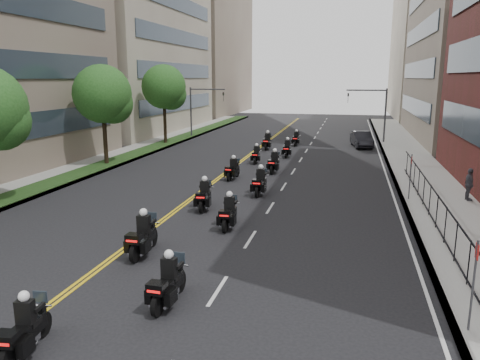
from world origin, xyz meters
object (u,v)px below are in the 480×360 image
object	(u,v)px
motorcycle_4	(204,196)
motorcycle_6	(233,170)
motorcycle_3	(229,214)
motorcycle_8	(256,155)
motorcycle_7	(274,163)
motorcycle_11	(296,139)
motorcycle_10	(267,142)
motorcycle_9	(287,149)
motorcycle_0	(24,330)
pedestrian_c	(469,184)
motorcycle_1	(168,284)
motorcycle_2	(143,237)
motorcycle_5	(260,183)
parked_sedan	(362,139)

from	to	relation	value
motorcycle_4	motorcycle_6	distance (m)	7.43
motorcycle_3	motorcycle_8	distance (m)	16.54
motorcycle_4	motorcycle_7	bearing A→B (deg)	72.98
motorcycle_7	motorcycle_11	distance (m)	14.00
motorcycle_10	motorcycle_9	bearing A→B (deg)	-58.33
motorcycle_0	motorcycle_6	xyz separation A→B (m)	(0.01, 20.88, -0.00)
motorcycle_6	motorcycle_3	bearing A→B (deg)	-70.85
motorcycle_3	motorcycle_7	distance (m)	12.91
motorcycle_6	motorcycle_10	size ratio (longest dim) A/B	0.90
pedestrian_c	motorcycle_0	bearing A→B (deg)	136.16
motorcycle_1	motorcycle_4	size ratio (longest dim) A/B	0.98
motorcycle_3	motorcycle_4	size ratio (longest dim) A/B	0.97
motorcycle_2	motorcycle_4	world-z (taller)	motorcycle_2
motorcycle_5	motorcycle_9	xyz separation A→B (m)	(-0.24, 13.48, -0.03)
motorcycle_1	motorcycle_5	size ratio (longest dim) A/B	0.96
motorcycle_7	pedestrian_c	distance (m)	12.96
motorcycle_9	motorcycle_11	world-z (taller)	motorcycle_9
motorcycle_2	motorcycle_5	bearing A→B (deg)	74.05
motorcycle_11	pedestrian_c	bearing A→B (deg)	-58.29
motorcycle_1	motorcycle_9	bearing A→B (deg)	92.86
motorcycle_10	pedestrian_c	bearing A→B (deg)	-50.07
motorcycle_7	motorcycle_11	xyz separation A→B (m)	(-0.05, 14.00, -0.05)
motorcycle_6	motorcycle_2	bearing A→B (deg)	-84.04
motorcycle_7	parked_sedan	xyz separation A→B (m)	(6.32, 14.49, 0.07)
motorcycle_10	motorcycle_6	bearing A→B (deg)	-90.02
motorcycle_1	motorcycle_10	distance (m)	31.33
motorcycle_4	motorcycle_11	bearing A→B (deg)	79.40
motorcycle_2	motorcycle_11	world-z (taller)	motorcycle_2
motorcycle_2	motorcycle_8	bearing A→B (deg)	87.17
motorcycle_7	motorcycle_11	size ratio (longest dim) A/B	1.08
motorcycle_0	motorcycle_3	world-z (taller)	motorcycle_3
motorcycle_4	motorcycle_8	distance (m)	13.75
pedestrian_c	parked_sedan	bearing A→B (deg)	8.66
motorcycle_10	motorcycle_4	bearing A→B (deg)	-89.16
motorcycle_5	motorcycle_6	bearing A→B (deg)	126.04
motorcycle_1	motorcycle_10	bearing A→B (deg)	97.24
motorcycle_3	parked_sedan	size ratio (longest dim) A/B	0.50
motorcycle_0	motorcycle_3	size ratio (longest dim) A/B	0.96
motorcycle_2	motorcycle_5	xyz separation A→B (m)	(2.59, 10.32, -0.02)
motorcycle_3	motorcycle_9	world-z (taller)	motorcycle_9
motorcycle_0	motorcycle_8	xyz separation A→B (m)	(0.35, 27.20, -0.02)
motorcycle_2	parked_sedan	world-z (taller)	motorcycle_2
motorcycle_5	motorcycle_6	xyz separation A→B (m)	(-2.58, 3.75, -0.06)
motorcycle_9	motorcycle_6	bearing A→B (deg)	-104.42
motorcycle_2	motorcycle_6	xyz separation A→B (m)	(0.01, 14.07, -0.08)
motorcycle_2	motorcycle_9	world-z (taller)	motorcycle_2
motorcycle_11	pedestrian_c	world-z (taller)	pedestrian_c
motorcycle_5	motorcycle_9	distance (m)	13.48
motorcycle_4	parked_sedan	bearing A→B (deg)	65.41
motorcycle_6	motorcycle_9	size ratio (longest dim) A/B	0.95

